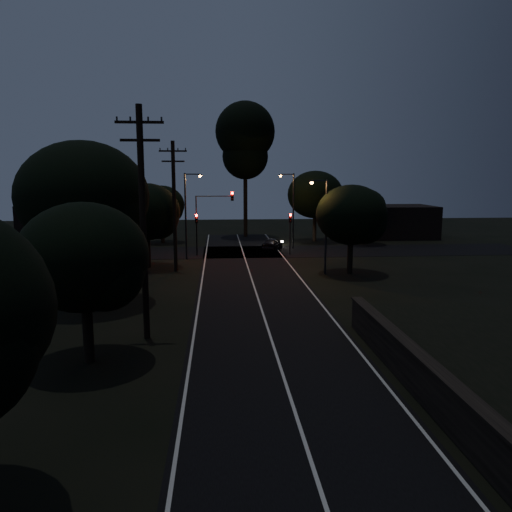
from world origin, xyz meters
TOP-DOWN VIEW (x-y plane):
  - road_surface at (0.00, 31.12)m, footprint 60.00×70.00m
  - utility_pole_mid at (-6.00, 15.00)m, footprint 2.20×0.30m
  - utility_pole_far at (-6.00, 32.00)m, footprint 2.20×0.30m
  - tree_left_b at (-7.81, 11.89)m, footprint 5.32×5.32m
  - tree_left_c at (-10.22, 21.84)m, footprint 7.81×7.81m
  - tree_left_d at (-8.30, 33.89)m, footprint 5.65×5.65m
  - tree_far_nw at (-8.81, 49.89)m, footprint 5.24×5.24m
  - tree_far_w at (-13.72, 45.84)m, footprint 7.81×7.81m
  - tree_far_ne at (9.23, 49.87)m, footprint 6.59×6.59m
  - tree_far_e at (14.18, 46.90)m, footprint 4.99×4.99m
  - tree_right_a at (8.20, 29.89)m, footprint 5.58×5.58m
  - tall_pine at (1.00, 55.00)m, footprint 7.43×7.43m
  - building_left at (-20.00, 52.00)m, footprint 10.00×8.00m
  - building_right at (20.00, 53.00)m, footprint 9.00×7.00m
  - signal_left at (-4.60, 39.99)m, footprint 0.28×0.35m
  - signal_right at (4.60, 39.99)m, footprint 0.28×0.35m
  - signal_mast at (-2.91, 39.99)m, footprint 3.70×0.35m
  - streetlight_a at (-5.31, 38.00)m, footprint 1.66×0.26m
  - streetlight_b at (5.31, 44.00)m, footprint 1.66×0.26m
  - streetlight_c at (5.83, 30.00)m, footprint 1.46×0.26m
  - car at (3.20, 43.33)m, footprint 2.81×4.07m

SIDE VIEW (x-z plane):
  - road_surface at x=0.00m, z-range 0.00..0.03m
  - car at x=3.20m, z-range 0.00..1.29m
  - building_right at x=20.00m, z-range 0.00..4.00m
  - building_left at x=-20.00m, z-range 0.00..4.40m
  - signal_left at x=-4.60m, z-range 0.79..4.89m
  - signal_right at x=4.60m, z-range 0.79..4.89m
  - tree_far_e at x=14.18m, z-range 0.93..7.26m
  - tree_far_nw at x=-8.81m, z-range 0.98..7.61m
  - signal_mast at x=-2.91m, z-range 1.21..7.46m
  - streetlight_c at x=5.83m, z-range 0.60..8.10m
  - tree_left_b at x=-7.81m, z-range 1.00..7.77m
  - tree_right_a at x=8.20m, z-range 1.05..8.15m
  - streetlight_a at x=-5.31m, z-range 0.64..8.64m
  - streetlight_b at x=5.31m, z-range 0.64..8.64m
  - tree_left_d at x=-8.30m, z-range 1.06..8.23m
  - tree_far_ne at x=9.23m, z-range 1.23..9.56m
  - utility_pole_far at x=-6.00m, z-range 0.23..10.73m
  - utility_pole_mid at x=-6.00m, z-range 0.24..11.24m
  - tree_left_c at x=-10.22m, z-range 1.45..11.32m
  - tree_far_w at x=-13.72m, z-range 1.50..11.46m
  - tall_pine at x=1.00m, z-range 3.74..20.62m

